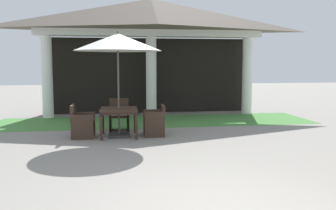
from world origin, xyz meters
name	(u,v)px	position (x,y,z in m)	size (l,w,h in m)	color
background_pavilion	(151,24)	(0.00, 9.36, 3.34)	(8.60, 2.98, 4.24)	white
lawn_strip	(156,121)	(0.00, 7.88, 0.00)	(10.40, 2.70, 0.01)	#47843D
patio_table_near_foreground	(119,112)	(-1.28, 5.42, 0.66)	(0.98, 0.98, 0.75)	#38281E
patio_umbrella_near_foreground	(118,43)	(-1.28, 5.42, 2.44)	(2.27, 2.27, 2.75)	#2D2D2D
patio_chair_near_foreground_west	(82,122)	(-2.24, 5.45, 0.40)	(0.59, 0.65, 0.86)	#38281E
patio_chair_near_foreground_north	(119,116)	(-1.25, 6.38, 0.43)	(0.58, 0.51, 0.91)	#38281E
patio_chair_near_foreground_east	(155,121)	(-0.32, 5.40, 0.41)	(0.55, 0.60, 0.82)	#38281E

